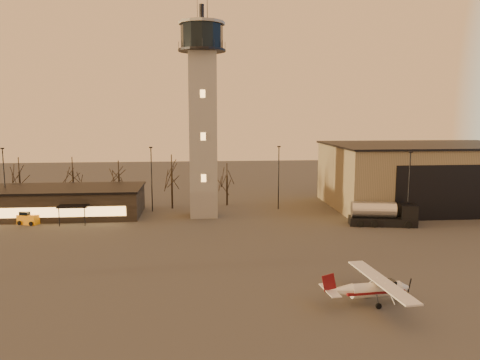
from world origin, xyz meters
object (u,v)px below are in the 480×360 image
object	(u,v)px
terminal	(56,202)
cessna_front	(377,292)
fuel_truck	(382,216)
control_tower	(203,106)
service_cart	(29,219)
hangar	(423,175)

from	to	relation	value
terminal	cessna_front	bearing A→B (deg)	-45.21
terminal	fuel_truck	size ratio (longest dim) A/B	2.75
control_tower	terminal	bearing A→B (deg)	174.85
control_tower	cessna_front	bearing A→B (deg)	-68.18
fuel_truck	service_cart	xyz separation A→B (m)	(-48.69, 5.26, -0.62)
control_tower	terminal	size ratio (longest dim) A/B	1.28
terminal	service_cart	bearing A→B (deg)	-115.65
cessna_front	fuel_truck	world-z (taller)	fuel_truck
terminal	hangar	bearing A→B (deg)	1.97
hangar	terminal	bearing A→B (deg)	-178.03
hangar	cessna_front	distance (m)	44.17
fuel_truck	terminal	bearing A→B (deg)	178.29
fuel_truck	cessna_front	bearing A→B (deg)	-102.09
cessna_front	service_cart	size ratio (longest dim) A/B	3.18
hangar	terminal	size ratio (longest dim) A/B	1.20
control_tower	hangar	world-z (taller)	control_tower
control_tower	terminal	world-z (taller)	control_tower
cessna_front	hangar	bearing A→B (deg)	54.15
cessna_front	fuel_truck	bearing A→B (deg)	62.03
hangar	cessna_front	xyz separation A→B (m)	(-22.46, -37.80, -4.21)
control_tower	hangar	distance (m)	37.90
control_tower	service_cart	distance (m)	29.12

